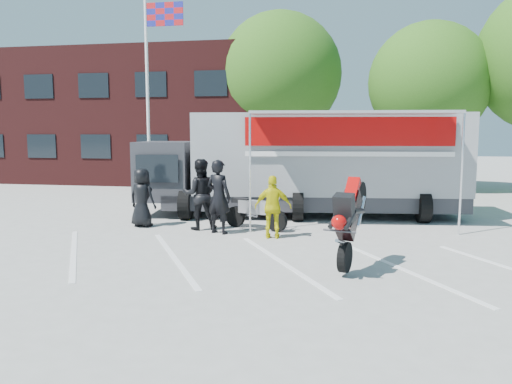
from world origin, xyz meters
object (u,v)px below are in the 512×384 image
(stunt_bike_rider, at_px, (354,267))
(parked_motorcycle, at_px, (256,229))
(transporter_truck, at_px, (312,216))
(spectator_leather_a, at_px, (142,198))
(flagpole, at_px, (153,73))
(spectator_leather_c, at_px, (200,194))
(spectator_leather_b, at_px, (219,197))
(tree_left, at_px, (280,75))
(spectator_hivis, at_px, (273,207))
(tree_mid, at_px, (429,83))

(stunt_bike_rider, bearing_deg, parked_motorcycle, 142.77)
(transporter_truck, bearing_deg, spectator_leather_a, -155.76)
(flagpole, relative_size, spectator_leather_c, 4.03)
(flagpole, relative_size, spectator_leather_b, 4.01)
(parked_motorcycle, distance_m, spectator_leather_a, 3.41)
(tree_left, xyz_separation_m, stunt_bike_rider, (3.67, -15.09, -5.57))
(parked_motorcycle, distance_m, spectator_hivis, 1.51)
(tree_mid, height_order, spectator_leather_b, tree_mid)
(tree_left, xyz_separation_m, spectator_leather_b, (0.10, -12.29, -4.57))
(spectator_leather_c, bearing_deg, stunt_bike_rider, 122.48)
(flagpole, distance_m, spectator_leather_c, 8.00)
(tree_mid, relative_size, spectator_leather_c, 3.87)
(tree_mid, distance_m, transporter_truck, 10.46)
(stunt_bike_rider, distance_m, spectator_leather_b, 4.65)
(spectator_leather_b, bearing_deg, stunt_bike_rider, 162.19)
(spectator_leather_c, bearing_deg, spectator_leather_b, 125.66)
(spectator_hivis, bearing_deg, parked_motorcycle, -64.18)
(tree_left, bearing_deg, flagpole, -125.28)
(tree_mid, height_order, spectator_hivis, tree_mid)
(tree_mid, distance_m, spectator_hivis, 13.45)
(spectator_leather_b, distance_m, spectator_hivis, 1.58)
(flagpole, bearing_deg, transporter_truck, -24.18)
(transporter_truck, height_order, spectator_leather_c, spectator_leather_c)
(stunt_bike_rider, bearing_deg, spectator_leather_c, 157.97)
(tree_left, relative_size, parked_motorcycle, 4.30)
(flagpole, relative_size, transporter_truck, 0.77)
(flagpole, relative_size, spectator_leather_a, 4.72)
(flagpole, height_order, spectator_leather_a, flagpole)
(spectator_leather_a, bearing_deg, spectator_leather_b, -177.97)
(transporter_truck, xyz_separation_m, parked_motorcycle, (-1.39, -2.57, 0.00))
(tree_mid, distance_m, parked_motorcycle, 13.11)
(spectator_leather_a, bearing_deg, tree_left, -86.81)
(transporter_truck, relative_size, parked_motorcycle, 5.18)
(flagpole, distance_m, parked_motorcycle, 9.13)
(spectator_hivis, bearing_deg, stunt_bike_rider, 123.77)
(flagpole, distance_m, tree_mid, 12.31)
(flagpole, height_order, spectator_leather_b, flagpole)
(flagpole, bearing_deg, stunt_bike_rider, -48.95)
(transporter_truck, distance_m, parked_motorcycle, 2.92)
(spectator_leather_a, bearing_deg, transporter_truck, -134.81)
(flagpole, xyz_separation_m, tree_left, (4.24, 6.00, 0.51))
(flagpole, xyz_separation_m, spectator_leather_a, (1.91, -5.76, -4.21))
(tree_left, distance_m, spectator_hivis, 13.58)
(transporter_truck, height_order, spectator_hivis, transporter_truck)
(spectator_leather_b, bearing_deg, flagpole, -35.08)
(tree_mid, relative_size, stunt_bike_rider, 3.90)
(tree_mid, height_order, spectator_leather_a, tree_mid)
(tree_left, bearing_deg, spectator_hivis, -82.64)
(stunt_bike_rider, distance_m, spectator_leather_a, 6.92)
(spectator_leather_b, bearing_deg, spectator_hivis, -171.72)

